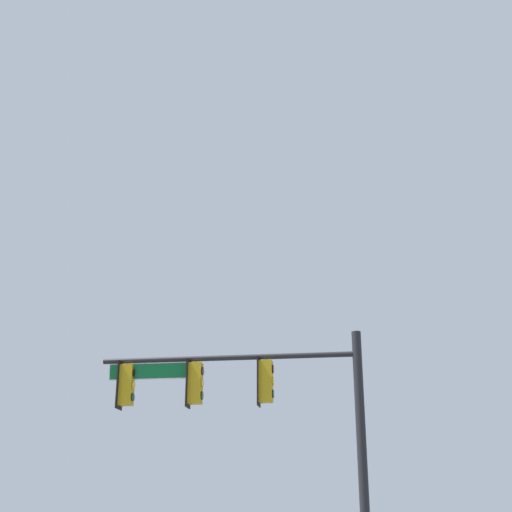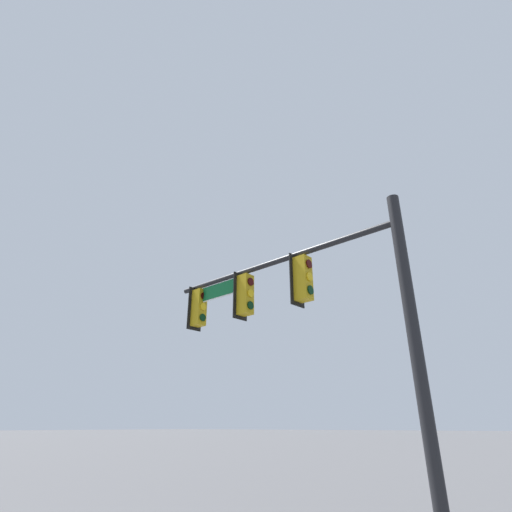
# 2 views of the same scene
# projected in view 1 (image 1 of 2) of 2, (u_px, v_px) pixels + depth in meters

# --- Properties ---
(signal_pole_near) EXTENTS (7.09, 1.02, 6.35)m
(signal_pole_near) POSITION_uv_depth(u_px,v_px,m) (256.00, 404.00, 18.78)
(signal_pole_near) COLOR black
(signal_pole_near) RESTS_ON ground_plane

